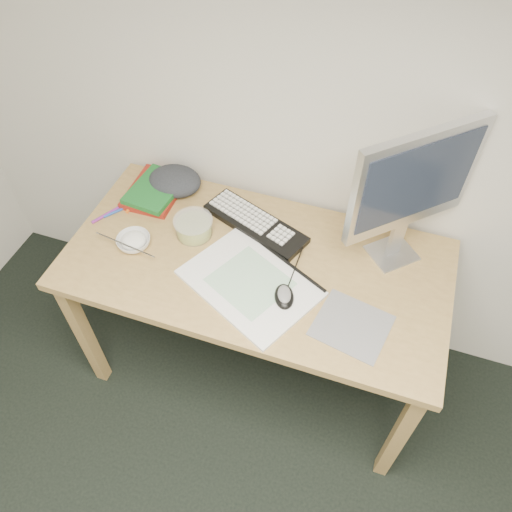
{
  "coord_description": "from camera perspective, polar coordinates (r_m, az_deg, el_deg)",
  "views": [
    {
      "loc": [
        0.09,
        0.33,
        2.15
      ],
      "look_at": [
        -0.27,
        1.39,
        0.83
      ],
      "focal_mm": 35.0,
      "sensor_mm": 36.0,
      "label": 1
    }
  ],
  "objects": [
    {
      "name": "book_green",
      "position": [
        2.08,
        -11.4,
        7.51
      ],
      "size": [
        0.2,
        0.26,
        0.02
      ],
      "primitive_type": "cube",
      "rotation": [
        0.0,
        0.0,
        -0.1
      ],
      "color": "#186224",
      "rests_on": "book_red"
    },
    {
      "name": "mousepad",
      "position": [
        1.69,
        10.88,
        -7.81
      ],
      "size": [
        0.27,
        0.25,
        0.0
      ],
      "primitive_type": "cube",
      "rotation": [
        0.0,
        0.0,
        -0.19
      ],
      "color": "gray",
      "rests_on": "desk"
    },
    {
      "name": "marker_purple",
      "position": [
        2.06,
        -16.66,
        4.6
      ],
      "size": [
        0.08,
        0.13,
        0.01
      ],
      "primitive_type": "cylinder",
      "rotation": [
        0.0,
        1.57,
        1.08
      ],
      "color": "#7E2589",
      "rests_on": "desk"
    },
    {
      "name": "monitor",
      "position": [
        1.68,
        17.56,
        7.78
      ],
      "size": [
        0.36,
        0.34,
        0.54
      ],
      "rotation": [
        0.0,
        0.0,
        0.76
      ],
      "color": "silver",
      "rests_on": "desk"
    },
    {
      "name": "cloth_lump",
      "position": [
        2.1,
        -9.26,
        8.46
      ],
      "size": [
        0.19,
        0.17,
        0.08
      ],
      "primitive_type": "ellipsoid",
      "rotation": [
        0.0,
        0.0,
        0.07
      ],
      "color": "#24272B",
      "rests_on": "desk"
    },
    {
      "name": "marker_orange",
      "position": [
        2.09,
        -13.87,
        6.19
      ],
      "size": [
        0.03,
        0.14,
        0.01
      ],
      "primitive_type": "cylinder",
      "rotation": [
        0.0,
        1.57,
        1.71
      ],
      "color": "orange",
      "rests_on": "desk"
    },
    {
      "name": "fruit_tub",
      "position": [
        1.9,
        -7.14,
        3.32
      ],
      "size": [
        0.17,
        0.17,
        0.07
      ],
      "primitive_type": "cylinder",
      "rotation": [
        0.0,
        0.0,
        -0.14
      ],
      "color": "#EDE753",
      "rests_on": "desk"
    },
    {
      "name": "chopsticks",
      "position": [
        1.88,
        -14.73,
        1.26
      ],
      "size": [
        0.25,
        0.05,
        0.02
      ],
      "primitive_type": "cylinder",
      "rotation": [
        0.0,
        1.57,
        -0.14
      ],
      "color": "#AEAEB0",
      "rests_on": "rice_bowl"
    },
    {
      "name": "mouse",
      "position": [
        1.69,
        3.25,
        -4.42
      ],
      "size": [
        0.1,
        0.12,
        0.04
      ],
      "primitive_type": "ellipsoid",
      "rotation": [
        0.0,
        0.0,
        0.37
      ],
      "color": "black",
      "rests_on": "sketchpad"
    },
    {
      "name": "pencil_pink",
      "position": [
        1.82,
        0.9,
        -0.3
      ],
      "size": [
        0.16,
        0.09,
        0.01
      ],
      "primitive_type": "cylinder",
      "rotation": [
        0.0,
        1.57,
        -0.5
      ],
      "color": "pink",
      "rests_on": "desk"
    },
    {
      "name": "keyboard",
      "position": [
        1.93,
        -0.07,
        3.71
      ],
      "size": [
        0.45,
        0.28,
        0.03
      ],
      "primitive_type": "cube",
      "rotation": [
        0.0,
        0.0,
        -0.37
      ],
      "color": "black",
      "rests_on": "desk"
    },
    {
      "name": "pencil_tan",
      "position": [
        1.81,
        1.02,
        -0.94
      ],
      "size": [
        0.12,
        0.15,
        0.01
      ],
      "primitive_type": "cylinder",
      "rotation": [
        0.0,
        1.57,
        -0.9
      ],
      "color": "tan",
      "rests_on": "desk"
    },
    {
      "name": "rice_bowl",
      "position": [
        1.91,
        -13.79,
        1.58
      ],
      "size": [
        0.15,
        0.15,
        0.04
      ],
      "primitive_type": "imported",
      "rotation": [
        0.0,
        0.0,
        0.23
      ],
      "color": "silver",
      "rests_on": "desk"
    },
    {
      "name": "desk",
      "position": [
        1.88,
        -0.03,
        -2.22
      ],
      "size": [
        1.4,
        0.7,
        0.75
      ],
      "color": "tan",
      "rests_on": "ground"
    },
    {
      "name": "sketchpad",
      "position": [
        1.75,
        -0.69,
        -3.09
      ],
      "size": [
        0.55,
        0.49,
        0.01
      ],
      "primitive_type": "cube",
      "rotation": [
        0.0,
        0.0,
        -0.46
      ],
      "color": "silver",
      "rests_on": "desk"
    },
    {
      "name": "pencil_black",
      "position": [
        1.82,
        2.23,
        -0.7
      ],
      "size": [
        0.17,
        0.03,
        0.01
      ],
      "primitive_type": "cylinder",
      "rotation": [
        0.0,
        1.57,
        -0.15
      ],
      "color": "black",
      "rests_on": "desk"
    },
    {
      "name": "book_red",
      "position": [
        2.11,
        -11.46,
        7.34
      ],
      "size": [
        0.2,
        0.27,
        0.03
      ],
      "primitive_type": "cube",
      "rotation": [
        0.0,
        0.0,
        0.02
      ],
      "color": "maroon",
      "rests_on": "desk"
    },
    {
      "name": "marker_blue",
      "position": [
        2.06,
        -15.59,
        4.97
      ],
      "size": [
        0.08,
        0.1,
        0.01
      ],
      "primitive_type": "cylinder",
      "rotation": [
        0.0,
        1.57,
        0.94
      ],
      "color": "#1F47AA",
      "rests_on": "desk"
    }
  ]
}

